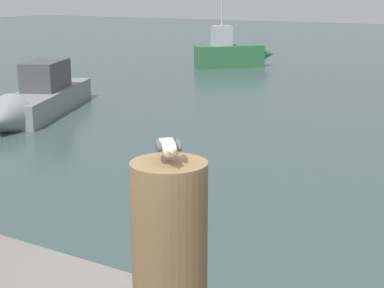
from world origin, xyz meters
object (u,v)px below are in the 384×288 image
boat_green (234,53)px  mooring_post (170,250)px  seagull (169,147)px  boat_grey (37,99)px

boat_green → mooring_post: bearing=-63.8°
boat_green → seagull: bearing=-63.8°
mooring_post → boat_green: boat_green is taller
seagull → boat_green: 23.15m
mooring_post → seagull: seagull is taller
seagull → boat_green: size_ratio=0.07×
mooring_post → seagull: size_ratio=3.17×
boat_green → boat_grey: size_ratio=0.81×
seagull → boat_green: bearing=116.2°
mooring_post → boat_grey: mooring_post is taller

